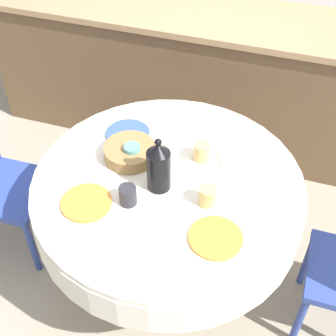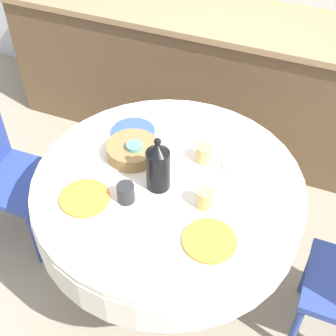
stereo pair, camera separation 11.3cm
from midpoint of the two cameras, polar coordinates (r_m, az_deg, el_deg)
ground_plane at (r=2.70m, az=-1.23°, el=-12.77°), size 12.00×12.00×0.00m
kitchen_counter at (r=3.25m, az=6.13°, el=10.53°), size 3.24×0.64×0.93m
dining_table at (r=2.20m, az=-1.48°, el=-3.88°), size 1.24×1.24×0.75m
plate_near_left at (r=2.05m, az=-11.51°, el=-4.21°), size 0.22×0.22×0.01m
cup_near_left at (r=2.00m, az=-6.54°, el=-3.36°), size 0.08×0.08×0.09m
plate_near_right at (r=1.89m, az=4.10°, el=-8.55°), size 0.22×0.22×0.01m
cup_near_right at (r=1.98m, az=3.20°, el=-3.48°), size 0.08×0.08×0.09m
plate_far_left at (r=2.35m, az=-6.30°, el=4.14°), size 0.22×0.22×0.01m
cup_far_left at (r=2.18m, az=-5.87°, el=1.76°), size 0.08×0.08×0.09m
plate_far_right at (r=2.22m, az=7.63°, el=1.09°), size 0.22×0.22×0.01m
cup_far_right at (r=2.18m, az=2.64°, el=1.96°), size 0.08×0.08×0.09m
coffee_carafe at (r=2.00m, az=-2.77°, el=0.11°), size 0.10×0.10×0.27m
bread_basket at (r=2.20m, az=-6.15°, el=1.90°), size 0.24×0.24×0.07m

